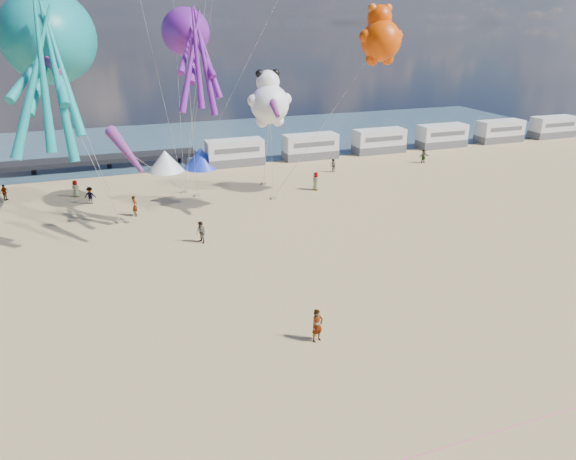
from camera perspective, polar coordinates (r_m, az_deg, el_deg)
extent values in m
plane|color=tan|center=(24.69, 3.71, -16.98)|extent=(120.00, 120.00, 0.00)
plane|color=#335062|center=(74.58, -13.27, 9.43)|extent=(120.00, 120.00, 0.00)
cube|color=silver|center=(60.81, -5.93, 8.56)|extent=(6.60, 2.50, 3.00)
cube|color=silver|center=(63.65, 2.50, 9.26)|extent=(6.60, 2.50, 3.00)
cube|color=silver|center=(67.72, 10.09, 9.72)|extent=(6.60, 2.50, 3.00)
cube|color=silver|center=(72.80, 16.73, 9.99)|extent=(6.60, 2.50, 3.00)
cube|color=silver|center=(78.71, 22.45, 10.11)|extent=(6.60, 2.50, 3.00)
cube|color=silver|center=(85.27, 27.33, 10.14)|extent=(6.60, 2.50, 3.00)
cone|color=white|center=(59.57, -13.46, 7.49)|extent=(4.00, 4.00, 2.40)
cone|color=#1933CC|center=(60.10, -9.66, 7.91)|extent=(4.00, 4.00, 2.40)
imported|color=tan|center=(27.15, 3.27, -10.55)|extent=(0.77, 0.61, 1.85)
imported|color=#7F6659|center=(51.32, 3.10, 5.44)|extent=(0.47, 0.69, 1.84)
imported|color=#7F6659|center=(39.25, -9.66, -0.26)|extent=(0.82, 0.98, 1.71)
imported|color=#7F6659|center=(50.64, -21.13, 3.61)|extent=(0.92, 0.80, 1.62)
imported|color=#7F6659|center=(55.11, -28.99, 3.67)|extent=(1.07, 1.13, 1.54)
imported|color=#7F6659|center=(63.70, 14.84, 7.92)|extent=(0.99, 0.54, 1.61)
imported|color=#7F6659|center=(46.12, -16.63, 2.57)|extent=(0.94, 1.75, 1.80)
imported|color=#7F6659|center=(53.24, -22.53, 4.27)|extent=(0.71, 0.65, 1.63)
imported|color=#7F6659|center=(57.85, 5.03, 7.12)|extent=(0.66, 0.84, 1.50)
cube|color=gray|center=(45.14, -18.13, 0.91)|extent=(0.50, 0.35, 0.22)
cube|color=gray|center=(50.30, -10.09, 3.82)|extent=(0.50, 0.35, 0.22)
cube|color=gray|center=(48.74, -1.62, 3.57)|extent=(0.50, 0.35, 0.22)
cube|color=gray|center=(53.41, -2.72, 5.21)|extent=(0.50, 0.35, 0.22)
cube|color=gray|center=(51.66, -11.43, 4.20)|extent=(0.50, 0.35, 0.22)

